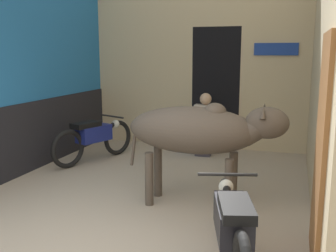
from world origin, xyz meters
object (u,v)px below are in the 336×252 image
at_px(motorcycle_far, 94,137).
at_px(shopkeeper_seated, 205,123).
at_px(plastic_stool, 187,141).
at_px(cow, 200,131).
at_px(motorcycle_near, 232,226).

height_order(motorcycle_far, shopkeeper_seated, shopkeeper_seated).
bearing_deg(plastic_stool, cow, -71.65).
height_order(motorcycle_near, motorcycle_far, motorcycle_far).
relative_size(cow, motorcycle_far, 1.17).
relative_size(cow, shopkeeper_seated, 1.71).
bearing_deg(motorcycle_far, plastic_stool, 39.50).
bearing_deg(plastic_stool, shopkeeper_seated, -17.46).
bearing_deg(motorcycle_far, shopkeeper_seated, 30.40).
relative_size(cow, motorcycle_near, 1.10).
xyz_separation_m(motorcycle_near, plastic_stool, (-1.50, 4.03, -0.22)).
distance_m(cow, shopkeeper_seated, 2.57).
distance_m(motorcycle_near, plastic_stool, 4.31).
xyz_separation_m(motorcycle_far, shopkeeper_seated, (1.78, 1.04, 0.18)).
bearing_deg(cow, motorcycle_near, -65.79).
xyz_separation_m(motorcycle_far, plastic_stool, (1.41, 1.16, -0.22)).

